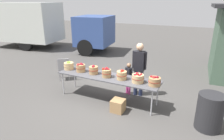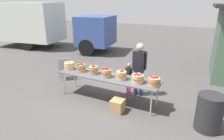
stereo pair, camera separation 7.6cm
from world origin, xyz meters
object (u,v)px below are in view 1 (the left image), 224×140
at_px(apple_basket_red_2, 106,73).
at_px(child_customer, 129,76).
at_px(apple_basket_red_4, 138,78).
at_px(folding_chair, 64,67).
at_px(apple_basket_red_3, 122,75).
at_px(trash_barrel, 210,112).
at_px(market_table, 107,77).
at_px(apple_basket_red_0, 81,68).
at_px(box_truck, 41,24).
at_px(apple_basket_red_5, 155,81).
at_px(vendor_adult, 139,66).
at_px(apple_basket_red_1, 94,70).
at_px(apple_basket_green_0, 69,66).
at_px(produce_crate, 118,106).

distance_m(apple_basket_red_2, child_customer, 0.85).
xyz_separation_m(apple_basket_red_4, folding_chair, (-3.14, 0.71, -0.37)).
height_order(apple_basket_red_3, trash_barrel, apple_basket_red_3).
bearing_deg(market_table, apple_basket_red_0, -179.91).
bearing_deg(market_table, box_truck, 147.59).
xyz_separation_m(apple_basket_red_3, trash_barrel, (2.30, -0.22, -0.44)).
bearing_deg(box_truck, apple_basket_red_2, -40.89).
distance_m(market_table, folding_chair, 2.31).
bearing_deg(box_truck, trash_barrel, -33.75).
xyz_separation_m(apple_basket_red_5, folding_chair, (-3.60, 0.71, -0.36)).
bearing_deg(child_customer, vendor_adult, -147.01).
relative_size(apple_basket_red_1, vendor_adult, 0.17).
relative_size(apple_basket_red_1, box_truck, 0.04).
bearing_deg(trash_barrel, market_table, 174.92).
distance_m(market_table, trash_barrel, 2.79).
bearing_deg(apple_basket_red_3, folding_chair, 165.32).
bearing_deg(apple_basket_green_0, apple_basket_red_3, -1.17).
distance_m(apple_basket_red_2, box_truck, 8.25).
bearing_deg(vendor_adult, apple_basket_red_4, 101.43).
relative_size(apple_basket_green_0, apple_basket_red_1, 1.12).
xyz_separation_m(market_table, box_truck, (-6.92, 4.39, 0.77)).
xyz_separation_m(apple_basket_red_1, vendor_adult, (1.20, 0.69, 0.11)).
bearing_deg(folding_chair, apple_basket_red_4, 127.25).
bearing_deg(apple_basket_green_0, market_table, -0.55).
relative_size(apple_basket_red_2, child_customer, 0.28).
relative_size(apple_basket_red_2, apple_basket_red_3, 0.95).
bearing_deg(market_table, apple_basket_red_3, -3.07).
height_order(vendor_adult, box_truck, box_truck).
bearing_deg(trash_barrel, apple_basket_red_3, 174.51).
relative_size(apple_basket_red_4, trash_barrel, 0.39).
height_order(market_table, apple_basket_red_2, apple_basket_red_2).
height_order(apple_basket_red_1, apple_basket_red_3, apple_basket_red_3).
bearing_deg(market_table, child_customer, 56.48).
distance_m(apple_basket_red_0, apple_basket_red_5, 2.33).
distance_m(market_table, apple_basket_green_0, 1.42).
bearing_deg(apple_basket_red_1, box_truck, 145.75).
bearing_deg(apple_basket_red_3, apple_basket_red_2, -176.56).
bearing_deg(folding_chair, apple_basket_red_1, 118.81).
bearing_deg(apple_basket_red_0, trash_barrel, -3.78).
distance_m(apple_basket_red_5, folding_chair, 3.68).
height_order(market_table, folding_chair, folding_chair).
relative_size(apple_basket_red_0, apple_basket_red_4, 0.89).
bearing_deg(vendor_adult, apple_basket_red_0, 17.58).
distance_m(market_table, apple_basket_red_3, 0.49).
relative_size(apple_basket_red_0, produce_crate, 0.89).
relative_size(box_truck, trash_barrel, 9.12).
bearing_deg(box_truck, apple_basket_red_0, -44.44).
bearing_deg(child_customer, apple_basket_red_0, 47.80).
distance_m(apple_basket_red_0, vendor_adult, 1.81).
bearing_deg(folding_chair, apple_basket_green_0, 100.16).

